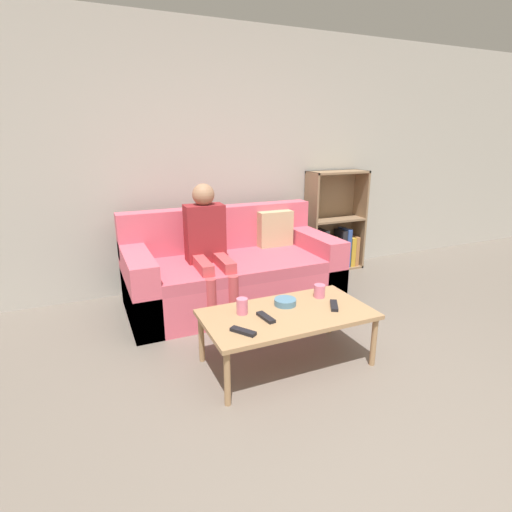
{
  "coord_description": "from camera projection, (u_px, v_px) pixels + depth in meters",
  "views": [
    {
      "loc": [
        -1.36,
        -1.11,
        1.55
      ],
      "look_at": [
        -0.14,
        1.66,
        0.63
      ],
      "focal_mm": 28.0,
      "sensor_mm": 36.0,
      "label": 1
    }
  ],
  "objects": [
    {
      "name": "snack_bowl",
      "position": [
        285.0,
        302.0,
        2.84
      ],
      "size": [
        0.16,
        0.16,
        0.05
      ],
      "color": "teal",
      "rests_on": "coffee_table"
    },
    {
      "name": "cup_near",
      "position": [
        319.0,
        291.0,
        2.97
      ],
      "size": [
        0.08,
        0.08,
        0.1
      ],
      "color": "pink",
      "rests_on": "coffee_table"
    },
    {
      "name": "couch",
      "position": [
        232.0,
        273.0,
        3.8
      ],
      "size": [
        1.95,
        0.94,
        0.88
      ],
      "color": "#DB5B70",
      "rests_on": "ground_plane"
    },
    {
      "name": "person_adult",
      "position": [
        208.0,
        240.0,
        3.5
      ],
      "size": [
        0.35,
        0.65,
        1.15
      ],
      "rotation": [
        0.0,
        0.0,
        -0.04
      ],
      "color": "#C6474C",
      "rests_on": "ground_plane"
    },
    {
      "name": "wall_back",
      "position": [
        219.0,
        161.0,
        4.11
      ],
      "size": [
        12.0,
        0.06,
        2.6
      ],
      "color": "#B7B2A8",
      "rests_on": "ground_plane"
    },
    {
      "name": "tv_remote_1",
      "position": [
        243.0,
        331.0,
        2.44
      ],
      "size": [
        0.14,
        0.17,
        0.02
      ],
      "rotation": [
        0.0,
        0.0,
        0.6
      ],
      "color": "black",
      "rests_on": "coffee_table"
    },
    {
      "name": "ground_plane",
      "position": [
        419.0,
        467.0,
        1.94
      ],
      "size": [
        22.0,
        22.0,
        0.0
      ],
      "primitive_type": "plane",
      "color": "#70665B"
    },
    {
      "name": "tv_remote_0",
      "position": [
        266.0,
        317.0,
        2.63
      ],
      "size": [
        0.07,
        0.17,
        0.02
      ],
      "rotation": [
        0.0,
        0.0,
        0.13
      ],
      "color": "black",
      "rests_on": "coffee_table"
    },
    {
      "name": "bookshelf",
      "position": [
        333.0,
        235.0,
        4.74
      ],
      "size": [
        0.7,
        0.28,
        1.16
      ],
      "color": "#8E7051",
      "rests_on": "ground_plane"
    },
    {
      "name": "tv_remote_2",
      "position": [
        334.0,
        306.0,
        2.81
      ],
      "size": [
        0.13,
        0.17,
        0.02
      ],
      "rotation": [
        0.0,
        0.0,
        -0.53
      ],
      "color": "black",
      "rests_on": "coffee_table"
    },
    {
      "name": "cup_far",
      "position": [
        242.0,
        306.0,
        2.69
      ],
      "size": [
        0.08,
        0.08,
        0.11
      ],
      "color": "pink",
      "rests_on": "coffee_table"
    },
    {
      "name": "coffee_table",
      "position": [
        287.0,
        317.0,
        2.74
      ],
      "size": [
        1.16,
        0.62,
        0.39
      ],
      "color": "#A87F56",
      "rests_on": "ground_plane"
    }
  ]
}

